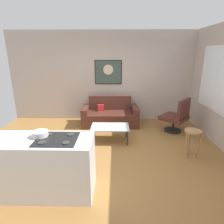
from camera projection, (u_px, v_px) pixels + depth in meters
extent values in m
cube|color=olive|center=(107.00, 156.00, 4.08)|extent=(6.40, 6.40, 0.04)
cube|color=#B8A89D|center=(110.00, 77.00, 5.97)|extent=(6.40, 0.05, 2.80)
cube|color=#4D271E|center=(110.00, 118.00, 5.75)|extent=(1.35, 0.84, 0.41)
cube|color=#4D271E|center=(110.00, 102.00, 5.93)|extent=(1.33, 0.20, 0.45)
cube|color=#4D271E|center=(86.00, 116.00, 5.72)|extent=(0.20, 0.81, 0.57)
cube|color=#4D271E|center=(135.00, 116.00, 5.74)|extent=(0.20, 0.81, 0.57)
cube|color=#A32123|center=(101.00, 108.00, 5.80)|extent=(0.22, 0.14, 0.20)
cube|color=silver|center=(110.00, 127.00, 4.62)|extent=(0.93, 0.57, 0.02)
cylinder|color=#232326|center=(92.00, 138.00, 4.46)|extent=(0.03, 0.03, 0.37)
cylinder|color=#232326|center=(127.00, 138.00, 4.44)|extent=(0.03, 0.03, 0.37)
cylinder|color=#232326|center=(94.00, 130.00, 4.92)|extent=(0.03, 0.03, 0.37)
cylinder|color=#232326|center=(126.00, 130.00, 4.90)|extent=(0.03, 0.03, 0.37)
cylinder|color=black|center=(173.00, 130.00, 5.33)|extent=(0.46, 0.46, 0.04)
cylinder|color=black|center=(173.00, 124.00, 5.27)|extent=(0.06, 0.06, 0.37)
cube|color=#4D221D|center=(174.00, 118.00, 5.22)|extent=(0.91, 0.91, 0.10)
cube|color=#4D221D|center=(184.00, 109.00, 4.96)|extent=(0.50, 0.55, 0.51)
cylinder|color=#A47447|center=(193.00, 131.00, 3.82)|extent=(0.34, 0.34, 0.03)
cylinder|color=#A47447|center=(189.00, 142.00, 4.05)|extent=(0.04, 0.14, 0.58)
cylinder|color=#A47447|center=(187.00, 146.00, 3.84)|extent=(0.14, 0.10, 0.58)
cylinder|color=#A47447|center=(199.00, 146.00, 3.84)|extent=(0.14, 0.10, 0.58)
cube|color=silver|center=(41.00, 166.00, 2.88)|extent=(1.62, 0.65, 0.91)
cube|color=black|center=(57.00, 139.00, 2.74)|extent=(0.60, 0.52, 0.01)
cylinder|color=#2D2D2D|center=(42.00, 142.00, 2.60)|extent=(0.11, 0.11, 0.01)
cylinder|color=#2D2D2D|center=(66.00, 143.00, 2.60)|extent=(0.11, 0.11, 0.01)
cylinder|color=#2D2D2D|center=(49.00, 134.00, 2.87)|extent=(0.11, 0.11, 0.01)
cylinder|color=#2D2D2D|center=(71.00, 134.00, 2.86)|extent=(0.11, 0.11, 0.01)
cylinder|color=silver|center=(41.00, 136.00, 2.82)|extent=(0.13, 0.13, 0.01)
cylinder|color=silver|center=(40.00, 134.00, 2.81)|extent=(0.24, 0.24, 0.09)
cube|color=black|center=(108.00, 72.00, 5.89)|extent=(0.85, 0.01, 0.75)
cube|color=#3A4C43|center=(108.00, 72.00, 5.89)|extent=(0.80, 0.02, 0.70)
cylinder|color=beige|center=(108.00, 70.00, 5.85)|extent=(0.31, 0.01, 0.31)
cube|color=silver|center=(217.00, 79.00, 4.44)|extent=(0.02, 1.63, 1.55)
cube|color=white|center=(217.00, 79.00, 4.44)|extent=(0.01, 1.55, 1.47)
cube|color=silver|center=(217.00, 79.00, 4.44)|extent=(0.01, 0.04, 1.47)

